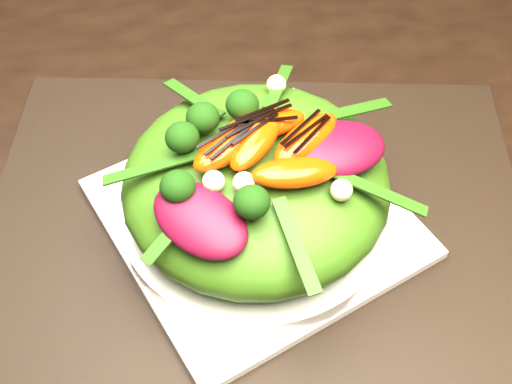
{
  "coord_description": "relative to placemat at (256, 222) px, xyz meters",
  "views": [
    {
      "loc": [
        -0.28,
        -0.3,
        1.26
      ],
      "look_at": [
        -0.23,
        0.06,
        0.8
      ],
      "focal_mm": 48.0,
      "sensor_mm": 36.0,
      "label": 1
    }
  ],
  "objects": [
    {
      "name": "orange_segment",
      "position": [
        -0.01,
        0.01,
        0.11
      ],
      "size": [
        0.07,
        0.04,
        0.02
      ],
      "primitive_type": "ellipsoid",
      "rotation": [
        0.0,
        0.0,
        0.24
      ],
      "color": "#F72F04",
      "rests_on": "lettuce_mound"
    },
    {
      "name": "radicchio_leaf",
      "position": [
        0.06,
        -0.01,
        0.1
      ],
      "size": [
        0.09,
        0.07,
        0.02
      ],
      "primitive_type": "ellipsoid",
      "rotation": [
        0.0,
        0.0,
        0.2
      ],
      "color": "#4A0719",
      "rests_on": "lettuce_mound"
    },
    {
      "name": "macadamia_nut",
      "position": [
        0.02,
        -0.05,
        0.1
      ],
      "size": [
        0.02,
        0.02,
        0.02
      ],
      "primitive_type": "sphere",
      "rotation": [
        0.0,
        0.0,
        -0.03
      ],
      "color": "#FFE7B3",
      "rests_on": "lettuce_mound"
    },
    {
      "name": "salad_bowl",
      "position": [
        -0.0,
        0.0,
        0.02
      ],
      "size": [
        0.28,
        0.28,
        0.02
      ],
      "primitive_type": "cylinder",
      "rotation": [
        0.0,
        0.0,
        -0.2
      ],
      "color": "silver",
      "rests_on": "plate_base"
    },
    {
      "name": "balsamic_drizzle",
      "position": [
        -0.01,
        0.01,
        0.12
      ],
      "size": [
        0.05,
        0.01,
        0.0
      ],
      "primitive_type": "cube",
      "rotation": [
        0.0,
        0.0,
        0.24
      ],
      "color": "black",
      "rests_on": "orange_segment"
    },
    {
      "name": "broccoli_floret",
      "position": [
        -0.05,
        0.04,
        0.11
      ],
      "size": [
        0.05,
        0.05,
        0.04
      ],
      "primitive_type": "sphere",
      "rotation": [
        0.0,
        0.0,
        -0.33
      ],
      "color": "#173409",
      "rests_on": "lettuce_mound"
    },
    {
      "name": "placemat",
      "position": [
        0.0,
        0.0,
        0.0
      ],
      "size": [
        0.55,
        0.45,
        0.0
      ],
      "primitive_type": "cube",
      "rotation": [
        0.0,
        0.0,
        -0.16
      ],
      "color": "black",
      "rests_on": "dining_table"
    },
    {
      "name": "lettuce_mound",
      "position": [
        -0.0,
        0.0,
        0.06
      ],
      "size": [
        0.26,
        0.26,
        0.08
      ],
      "primitive_type": "ellipsoid",
      "rotation": [
        0.0,
        0.0,
        -0.15
      ],
      "color": "#365E11",
      "rests_on": "salad_bowl"
    },
    {
      "name": "plate_base",
      "position": [
        -0.0,
        0.0,
        0.01
      ],
      "size": [
        0.32,
        0.32,
        0.01
      ],
      "primitive_type": "cube",
      "rotation": [
        0.0,
        0.0,
        0.41
      ],
      "color": "white",
      "rests_on": "placemat"
    }
  ]
}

